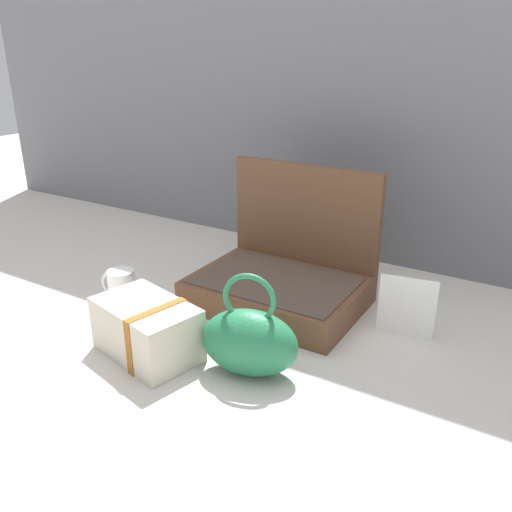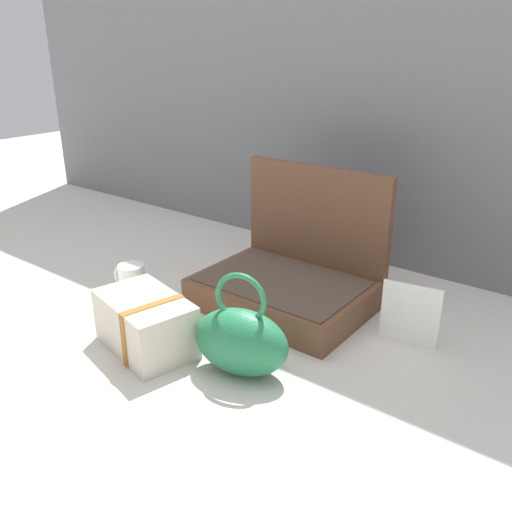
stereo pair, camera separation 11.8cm
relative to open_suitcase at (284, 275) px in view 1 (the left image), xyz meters
The scene contains 7 objects.
ground_plane 0.19m from the open_suitcase, 71.45° to the right, with size 6.00×6.00×0.00m, color beige.
back_wall 0.75m from the open_suitcase, 82.49° to the left, with size 3.20×0.06×1.40m, color slate.
open_suitcase is the anchor object (origin of this frame).
teal_pouch_handbag 0.34m from the open_suitcase, 73.19° to the right, with size 0.22×0.16×0.22m.
cream_toiletry_bag 0.40m from the open_suitcase, 108.15° to the right, with size 0.25×0.19×0.13m.
coffee_mug 0.42m from the open_suitcase, 146.82° to the right, with size 0.11×0.07×0.09m.
info_card_left 0.32m from the open_suitcase, ahead, with size 0.13×0.01×0.14m, color white.
Camera 1 is at (0.54, -0.96, 0.64)m, focal length 37.64 mm.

